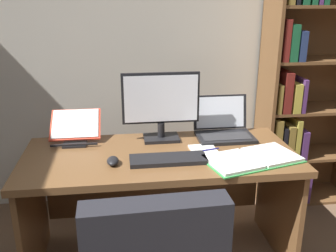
# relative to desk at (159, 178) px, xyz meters

# --- Properties ---
(wall_back) EXTENTS (5.30, 0.12, 2.64)m
(wall_back) POSITION_rel_desk_xyz_m (0.22, 0.79, 0.80)
(wall_back) COLOR beige
(wall_back) RESTS_ON ground
(desk) EXTENTS (1.57, 0.70, 0.71)m
(desk) POSITION_rel_desk_xyz_m (0.00, 0.00, 0.00)
(desk) COLOR brown
(desk) RESTS_ON ground
(bookshelf) EXTENTS (0.76, 0.34, 2.26)m
(bookshelf) POSITION_rel_desk_xyz_m (1.14, 0.54, 0.54)
(bookshelf) COLOR brown
(bookshelf) RESTS_ON ground
(monitor) EXTENTS (0.48, 0.16, 0.43)m
(monitor) POSITION_rel_desk_xyz_m (0.03, 0.15, 0.41)
(monitor) COLOR black
(monitor) RESTS_ON desk
(laptop) EXTENTS (0.36, 0.29, 0.24)m
(laptop) POSITION_rel_desk_xyz_m (0.44, 0.15, 0.25)
(laptop) COLOR black
(laptop) RESTS_ON desk
(keyboard) EXTENTS (0.42, 0.15, 0.02)m
(keyboard) POSITION_rel_desk_xyz_m (0.03, -0.19, 0.21)
(keyboard) COLOR black
(keyboard) RESTS_ON desk
(computer_mouse) EXTENTS (0.06, 0.10, 0.04)m
(computer_mouse) POSITION_rel_desk_xyz_m (-0.27, -0.19, 0.22)
(computer_mouse) COLOR black
(computer_mouse) RESTS_ON desk
(reading_stand_with_book) EXTENTS (0.31, 0.28, 0.16)m
(reading_stand_with_book) POSITION_rel_desk_xyz_m (-0.50, 0.22, 0.28)
(reading_stand_with_book) COLOR black
(reading_stand_with_book) RESTS_ON desk
(open_binder) EXTENTS (0.57, 0.40, 0.02)m
(open_binder) POSITION_rel_desk_xyz_m (0.49, -0.24, 0.21)
(open_binder) COLOR green
(open_binder) RESTS_ON desk
(notepad) EXTENTS (0.16, 0.22, 0.01)m
(notepad) POSITION_rel_desk_xyz_m (0.26, -0.09, 0.20)
(notepad) COLOR white
(notepad) RESTS_ON desk
(pen) EXTENTS (0.14, 0.04, 0.01)m
(pen) POSITION_rel_desk_xyz_m (0.28, -0.09, 0.21)
(pen) COLOR navy
(pen) RESTS_ON notepad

